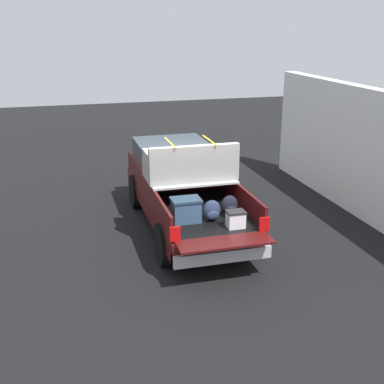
{
  "coord_description": "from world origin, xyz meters",
  "views": [
    {
      "loc": [
        -10.83,
        2.82,
        4.71
      ],
      "look_at": [
        -0.6,
        0.0,
        1.1
      ],
      "focal_mm": 46.97,
      "sensor_mm": 36.0,
      "label": 1
    }
  ],
  "objects": [
    {
      "name": "ground_plane",
      "position": [
        0.0,
        0.0,
        0.0
      ],
      "size": [
        40.0,
        40.0,
        0.0
      ],
      "primitive_type": "plane",
      "color": "black"
    },
    {
      "name": "pickup_truck",
      "position": [
        0.35,
        0.0,
        0.96
      ],
      "size": [
        6.05,
        2.06,
        2.23
      ],
      "color": "#470F0F",
      "rests_on": "ground_plane"
    },
    {
      "name": "building_facade",
      "position": [
        -0.38,
        -4.55,
        1.6
      ],
      "size": [
        9.05,
        0.36,
        3.21
      ],
      "primitive_type": "cube",
      "color": "white",
      "rests_on": "ground_plane"
    }
  ]
}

